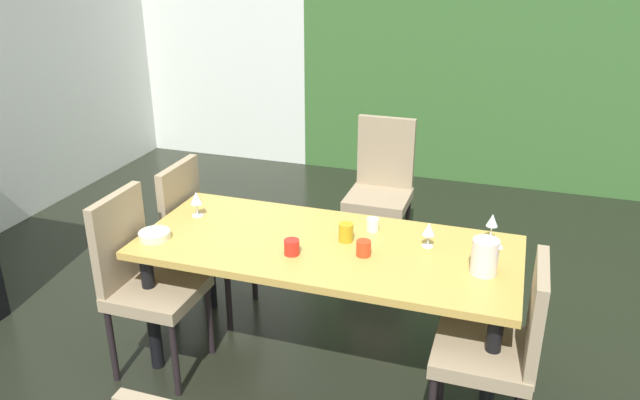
{
  "coord_description": "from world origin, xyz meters",
  "views": [
    {
      "loc": [
        1.11,
        -2.81,
        2.21
      ],
      "look_at": [
        0.1,
        0.29,
        0.85
      ],
      "focal_mm": 35.0,
      "sensor_mm": 36.0,
      "label": 1
    }
  ],
  "objects_px": {
    "cup_center": "(373,225)",
    "cup_corner": "(346,232)",
    "chair_left_near": "(143,275)",
    "chair_right_near": "(502,343)",
    "wine_glass_rear": "(196,199)",
    "cup_west": "(292,247)",
    "chair_head_far": "(381,183)",
    "chair_left_far": "(200,230)",
    "serving_bowl_north": "(155,235)",
    "cup_front": "(364,248)",
    "wine_glass_right": "(429,230)",
    "pitcher_near_window": "(485,256)",
    "wine_glass_south": "(492,222)",
    "dining_table": "(327,258)"
  },
  "relations": [
    {
      "from": "dining_table",
      "to": "chair_left_near",
      "type": "distance_m",
      "value": 0.98
    },
    {
      "from": "chair_left_near",
      "to": "wine_glass_rear",
      "type": "relative_size",
      "value": 6.84
    },
    {
      "from": "serving_bowl_north",
      "to": "cup_center",
      "type": "height_order",
      "value": "cup_center"
    },
    {
      "from": "chair_head_far",
      "to": "wine_glass_right",
      "type": "bearing_deg",
      "value": 112.81
    },
    {
      "from": "wine_glass_rear",
      "to": "cup_center",
      "type": "relative_size",
      "value": 2.07
    },
    {
      "from": "chair_left_far",
      "to": "serving_bowl_north",
      "type": "relative_size",
      "value": 5.78
    },
    {
      "from": "chair_left_far",
      "to": "serving_bowl_north",
      "type": "bearing_deg",
      "value": 3.92
    },
    {
      "from": "dining_table",
      "to": "chair_right_near",
      "type": "bearing_deg",
      "value": -18.61
    },
    {
      "from": "wine_glass_south",
      "to": "serving_bowl_north",
      "type": "xyz_separation_m",
      "value": [
        -1.69,
        -0.52,
        -0.09
      ]
    },
    {
      "from": "cup_west",
      "to": "cup_corner",
      "type": "bearing_deg",
      "value": 46.86
    },
    {
      "from": "wine_glass_right",
      "to": "chair_left_far",
      "type": "bearing_deg",
      "value": 173.03
    },
    {
      "from": "cup_center",
      "to": "cup_front",
      "type": "relative_size",
      "value": 0.89
    },
    {
      "from": "pitcher_near_window",
      "to": "chair_head_far",
      "type": "bearing_deg",
      "value": 119.61
    },
    {
      "from": "chair_left_far",
      "to": "cup_west",
      "type": "relative_size",
      "value": 12.2
    },
    {
      "from": "wine_glass_right",
      "to": "cup_west",
      "type": "distance_m",
      "value": 0.71
    },
    {
      "from": "dining_table",
      "to": "wine_glass_south",
      "type": "height_order",
      "value": "wine_glass_south"
    },
    {
      "from": "dining_table",
      "to": "wine_glass_rear",
      "type": "relative_size",
      "value": 13.36
    },
    {
      "from": "cup_corner",
      "to": "pitcher_near_window",
      "type": "distance_m",
      "value": 0.73
    },
    {
      "from": "dining_table",
      "to": "chair_head_far",
      "type": "relative_size",
      "value": 1.9
    },
    {
      "from": "pitcher_near_window",
      "to": "cup_west",
      "type": "bearing_deg",
      "value": -173.6
    },
    {
      "from": "cup_corner",
      "to": "dining_table",
      "type": "bearing_deg",
      "value": -141.04
    },
    {
      "from": "chair_left_near",
      "to": "wine_glass_south",
      "type": "distance_m",
      "value": 1.86
    },
    {
      "from": "chair_right_near",
      "to": "cup_west",
      "type": "distance_m",
      "value": 1.09
    },
    {
      "from": "wine_glass_rear",
      "to": "cup_front",
      "type": "xyz_separation_m",
      "value": [
        1.03,
        -0.17,
        -0.07
      ]
    },
    {
      "from": "chair_left_far",
      "to": "cup_center",
      "type": "bearing_deg",
      "value": 85.97
    },
    {
      "from": "cup_center",
      "to": "cup_corner",
      "type": "relative_size",
      "value": 0.73
    },
    {
      "from": "wine_glass_rear",
      "to": "cup_west",
      "type": "bearing_deg",
      "value": -21.87
    },
    {
      "from": "chair_left_near",
      "to": "wine_glass_right",
      "type": "height_order",
      "value": "chair_left_near"
    },
    {
      "from": "cup_center",
      "to": "pitcher_near_window",
      "type": "distance_m",
      "value": 0.68
    },
    {
      "from": "cup_center",
      "to": "cup_corner",
      "type": "distance_m",
      "value": 0.2
    },
    {
      "from": "chair_head_far",
      "to": "cup_center",
      "type": "bearing_deg",
      "value": 100.38
    },
    {
      "from": "dining_table",
      "to": "chair_head_far",
      "type": "distance_m",
      "value": 1.4
    },
    {
      "from": "wine_glass_rear",
      "to": "wine_glass_south",
      "type": "height_order",
      "value": "wine_glass_south"
    },
    {
      "from": "chair_head_far",
      "to": "chair_left_near",
      "type": "relative_size",
      "value": 1.03
    },
    {
      "from": "wine_glass_rear",
      "to": "pitcher_near_window",
      "type": "distance_m",
      "value": 1.62
    },
    {
      "from": "dining_table",
      "to": "cup_corner",
      "type": "bearing_deg",
      "value": 38.96
    },
    {
      "from": "wine_glass_rear",
      "to": "cup_corner",
      "type": "xyz_separation_m",
      "value": [
        0.9,
        -0.04,
        -0.06
      ]
    },
    {
      "from": "chair_left_near",
      "to": "wine_glass_south",
      "type": "height_order",
      "value": "chair_left_near"
    },
    {
      "from": "chair_left_near",
      "to": "wine_glass_right",
      "type": "relative_size",
      "value": 7.55
    },
    {
      "from": "cup_west",
      "to": "pitcher_near_window",
      "type": "height_order",
      "value": "pitcher_near_window"
    },
    {
      "from": "wine_glass_rear",
      "to": "cup_west",
      "type": "relative_size",
      "value": 1.87
    },
    {
      "from": "chair_left_near",
      "to": "chair_right_near",
      "type": "distance_m",
      "value": 1.85
    },
    {
      "from": "cup_west",
      "to": "pitcher_near_window",
      "type": "relative_size",
      "value": 0.45
    },
    {
      "from": "chair_left_far",
      "to": "wine_glass_south",
      "type": "xyz_separation_m",
      "value": [
        1.73,
        -0.01,
        0.31
      ]
    },
    {
      "from": "dining_table",
      "to": "wine_glass_south",
      "type": "distance_m",
      "value": 0.88
    },
    {
      "from": "cup_front",
      "to": "wine_glass_rear",
      "type": "bearing_deg",
      "value": 170.42
    },
    {
      "from": "chair_left_far",
      "to": "cup_corner",
      "type": "bearing_deg",
      "value": 76.43
    },
    {
      "from": "cup_center",
      "to": "wine_glass_rear",
      "type": "bearing_deg",
      "value": -173.04
    },
    {
      "from": "wine_glass_right",
      "to": "cup_center",
      "type": "xyz_separation_m",
      "value": [
        -0.32,
        0.1,
        -0.06
      ]
    },
    {
      "from": "chair_head_far",
      "to": "wine_glass_south",
      "type": "bearing_deg",
      "value": 127.31
    }
  ]
}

